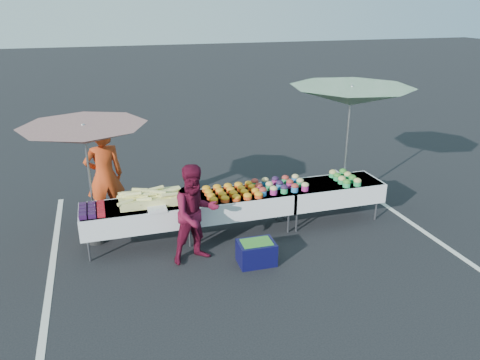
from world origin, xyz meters
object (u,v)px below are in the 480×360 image
object	(u,v)px
table_right	(331,191)
table_left	(137,214)
table_center	(240,202)
customer	(196,214)
umbrella_left	(84,136)
umbrella_right	(351,97)
storage_bin	(256,252)
vendor	(105,176)

from	to	relation	value
table_right	table_left	bearing A→B (deg)	180.00
table_center	customer	world-z (taller)	customer
umbrella_left	umbrella_right	size ratio (longest dim) A/B	0.74
umbrella_left	storage_bin	size ratio (longest dim) A/B	3.54
table_center	umbrella_left	distance (m)	2.85
table_center	umbrella_right	world-z (taller)	umbrella_right
umbrella_right	vendor	bearing A→B (deg)	174.56
table_right	customer	xyz separation A→B (m)	(-2.75, -0.75, 0.23)
table_left	table_right	size ratio (longest dim) A/B	1.00
customer	umbrella_right	distance (m)	3.89
vendor	umbrella_right	bearing A→B (deg)	163.78
umbrella_left	storage_bin	world-z (taller)	umbrella_left
storage_bin	table_center	bearing A→B (deg)	87.71
umbrella_left	umbrella_right	xyz separation A→B (m)	(4.91, 0.21, 0.31)
table_center	vendor	size ratio (longest dim) A/B	0.98
umbrella_right	table_right	bearing A→B (deg)	-134.94
table_left	storage_bin	bearing A→B (deg)	-33.41
table_left	umbrella_left	bearing A→B (deg)	150.26
table_center	customer	xyz separation A→B (m)	(-0.95, -0.75, 0.23)
table_center	vendor	bearing A→B (deg)	154.97
table_center	table_right	size ratio (longest dim) A/B	1.00
umbrella_right	umbrella_left	bearing A→B (deg)	-177.53
table_left	table_center	xyz separation A→B (m)	(1.80, 0.00, 0.00)
table_right	storage_bin	world-z (taller)	table_right
vendor	storage_bin	size ratio (longest dim) A/B	3.19
vendor	umbrella_left	world-z (taller)	umbrella_left
table_center	table_left	bearing A→B (deg)	180.00
umbrella_right	storage_bin	world-z (taller)	umbrella_right
vendor	table_left	bearing A→B (deg)	102.85
table_right	storage_bin	size ratio (longest dim) A/B	3.14
table_left	umbrella_right	world-z (taller)	umbrella_right
umbrella_left	table_left	bearing A→B (deg)	-29.74
table_left	storage_bin	xyz separation A→B (m)	(1.72, -1.14, -0.39)
table_center	storage_bin	xyz separation A→B (m)	(-0.08, -1.14, -0.39)
table_right	table_center	bearing A→B (deg)	180.00
table_right	vendor	world-z (taller)	vendor
table_right	umbrella_right	xyz separation A→B (m)	(0.61, 0.61, 1.63)
customer	table_left	bearing A→B (deg)	126.06
table_left	umbrella_left	xyz separation A→B (m)	(-0.70, 0.40, 1.32)
table_right	umbrella_left	world-z (taller)	umbrella_left
table_center	storage_bin	size ratio (longest dim) A/B	3.14
umbrella_right	storage_bin	bearing A→B (deg)	-144.88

